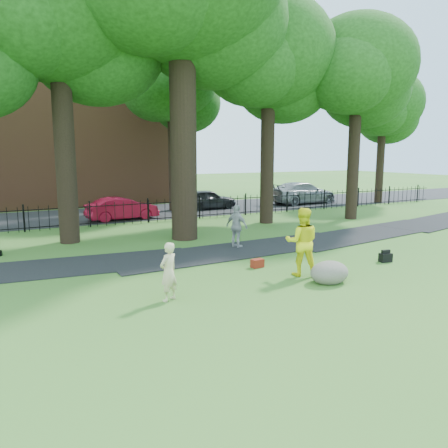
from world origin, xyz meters
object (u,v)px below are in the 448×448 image
boulder (329,271)px  red_sedan (122,209)px  woman (169,272)px  man (302,242)px

boulder → red_sedan: 14.54m
boulder → woman: bearing=171.5°
man → red_sedan: man is taller
woman → boulder: size_ratio=1.27×
woman → man: 4.38m
boulder → man: bearing=103.1°
woman → boulder: woman is taller
boulder → red_sedan: bearing=98.5°
boulder → red_sedan: (-2.14, 14.38, 0.29)m
red_sedan → man: bearing=-177.1°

